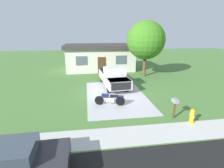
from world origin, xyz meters
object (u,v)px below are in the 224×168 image
at_px(motorcycle, 110,99).
at_px(shade_tree, 146,40).
at_px(fire_hydrant, 192,116).
at_px(parked_sedan, 3,163).
at_px(pickup_truck, 113,76).
at_px(mailbox, 175,103).
at_px(neighbor_house, 100,57).

xyz_separation_m(motorcycle, shade_tree, (5.31, 8.16, 3.75)).
relative_size(motorcycle, fire_hydrant, 2.50).
distance_m(parked_sedan, shade_tree, 17.74).
bearing_deg(motorcycle, fire_hydrant, -36.76).
xyz_separation_m(pickup_truck, parked_sedan, (-5.59, -10.81, -0.23)).
bearing_deg(parked_sedan, pickup_truck, 62.67).
height_order(motorcycle, parked_sedan, parked_sedan).
xyz_separation_m(mailbox, shade_tree, (1.64, 10.73, 3.25)).
bearing_deg(parked_sedan, neighbor_house, 75.37).
xyz_separation_m(fire_hydrant, neighbor_house, (-4.05, 16.12, 1.36)).
height_order(mailbox, shade_tree, shade_tree).
xyz_separation_m(parked_sedan, neighbor_house, (4.95, 18.96, 1.06)).
relative_size(pickup_truck, mailbox, 4.57).
bearing_deg(fire_hydrant, neighbor_house, 104.11).
bearing_deg(neighbor_house, shade_tree, -43.31).
bearing_deg(shade_tree, motorcycle, -123.06).
height_order(pickup_truck, fire_hydrant, pickup_truck).
xyz_separation_m(mailbox, neighbor_house, (-3.31, 15.39, 0.81)).
height_order(motorcycle, mailbox, mailbox).
distance_m(pickup_truck, fire_hydrant, 8.68).
relative_size(pickup_truck, fire_hydrant, 6.62).
bearing_deg(motorcycle, parked_sedan, -126.78).
bearing_deg(fire_hydrant, shade_tree, 85.52).
relative_size(pickup_truck, parked_sedan, 1.27).
distance_m(pickup_truck, neighbor_house, 8.22).
bearing_deg(shade_tree, pickup_truck, -141.05).
relative_size(parked_sedan, mailbox, 3.61).
bearing_deg(pickup_truck, motorcycle, -102.06).
bearing_deg(mailbox, neighbor_house, 102.13).
xyz_separation_m(pickup_truck, mailbox, (2.67, -7.24, 0.03)).
distance_m(fire_hydrant, neighbor_house, 16.67).
bearing_deg(parked_sedan, shade_tree, 55.30).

